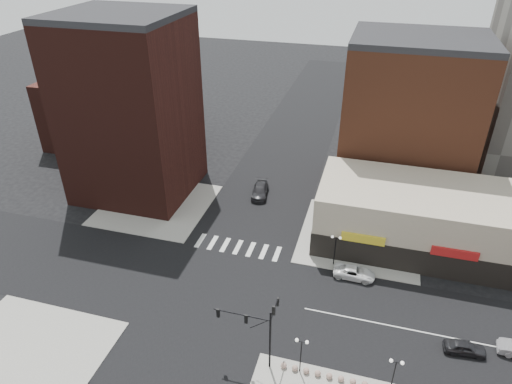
% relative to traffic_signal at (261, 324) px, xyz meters
% --- Properties ---
extents(ground, '(240.00, 240.00, 0.00)m').
position_rel_traffic_signal_xyz_m(ground, '(-7.24, 7.83, -4.96)').
color(ground, black).
rests_on(ground, ground).
extents(road_ew, '(200.00, 14.00, 0.02)m').
position_rel_traffic_signal_xyz_m(road_ew, '(-7.24, 7.83, -4.95)').
color(road_ew, black).
rests_on(road_ew, ground).
extents(road_ns, '(14.00, 200.00, 0.02)m').
position_rel_traffic_signal_xyz_m(road_ns, '(-7.24, 7.83, -4.95)').
color(road_ns, black).
rests_on(road_ns, ground).
extents(sidewalk_nw, '(15.00, 15.00, 0.12)m').
position_rel_traffic_signal_xyz_m(sidewalk_nw, '(-21.74, 22.33, -4.90)').
color(sidewalk_nw, gray).
rests_on(sidewalk_nw, ground).
extents(sidewalk_ne, '(15.00, 15.00, 0.12)m').
position_rel_traffic_signal_xyz_m(sidewalk_ne, '(7.26, 22.33, -4.90)').
color(sidewalk_ne, gray).
rests_on(sidewalk_ne, ground).
extents(sidewalk_sw, '(15.00, 15.00, 0.12)m').
position_rel_traffic_signal_xyz_m(sidewalk_sw, '(-21.74, -6.67, -4.90)').
color(sidewalk_sw, gray).
rests_on(sidewalk_sw, ground).
extents(building_nw, '(16.00, 15.00, 25.00)m').
position_rel_traffic_signal_xyz_m(building_nw, '(-26.24, 26.33, 7.54)').
color(building_nw, '#341510').
rests_on(building_nw, ground).
extents(building_nw_low, '(20.00, 18.00, 12.00)m').
position_rel_traffic_signal_xyz_m(building_nw_low, '(-39.24, 41.83, 1.04)').
color(building_nw_low, '#341510').
rests_on(building_nw_low, ground).
extents(building_ne_midrise, '(18.00, 15.00, 22.00)m').
position_rel_traffic_signal_xyz_m(building_ne_midrise, '(11.76, 37.33, 6.04)').
color(building_ne_midrise, brown).
rests_on(building_ne_midrise, ground).
extents(building_ne_row, '(24.20, 12.20, 8.00)m').
position_rel_traffic_signal_xyz_m(building_ne_row, '(13.76, 22.83, -1.66)').
color(building_ne_row, '#B4A48F').
rests_on(building_ne_row, ground).
extents(traffic_signal, '(5.59, 3.09, 7.77)m').
position_rel_traffic_signal_xyz_m(traffic_signal, '(0.00, 0.00, 0.00)').
color(traffic_signal, black).
rests_on(traffic_signal, ground).
extents(street_lamp_se_a, '(1.22, 0.32, 4.16)m').
position_rel_traffic_signal_xyz_m(street_lamp_se_a, '(3.76, -0.17, -1.67)').
color(street_lamp_se_a, black).
rests_on(street_lamp_se_a, sidewalk_se).
extents(street_lamp_se_b, '(1.22, 0.32, 4.16)m').
position_rel_traffic_signal_xyz_m(street_lamp_se_b, '(11.76, -0.17, -1.67)').
color(street_lamp_se_b, black).
rests_on(street_lamp_se_b, sidewalk_se).
extents(street_lamp_ne, '(1.22, 0.32, 4.16)m').
position_rel_traffic_signal_xyz_m(street_lamp_ne, '(4.76, 15.83, -1.67)').
color(street_lamp_ne, black).
rests_on(street_lamp_ne, sidewalk_ne).
extents(bollard_row, '(8.96, 0.56, 0.56)m').
position_rel_traffic_signal_xyz_m(bollard_row, '(6.46, -0.17, -4.56)').
color(bollard_row, gray).
rests_on(bollard_row, sidewalk_se).
extents(white_suv, '(4.80, 2.26, 1.33)m').
position_rel_traffic_signal_xyz_m(white_suv, '(7.33, 14.33, -4.30)').
color(white_suv, white).
rests_on(white_suv, ground).
extents(dark_sedan_east, '(4.00, 1.87, 1.33)m').
position_rel_traffic_signal_xyz_m(dark_sedan_east, '(18.49, 6.30, -4.30)').
color(dark_sedan_east, black).
rests_on(dark_sedan_east, ground).
extents(dark_sedan_north, '(2.95, 5.71, 1.58)m').
position_rel_traffic_signal_xyz_m(dark_sedan_north, '(-7.99, 29.07, -4.17)').
color(dark_sedan_north, black).
rests_on(dark_sedan_north, ground).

